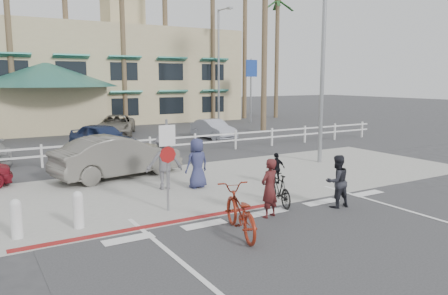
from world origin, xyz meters
TOP-DOWN VIEW (x-y plane):
  - ground at (0.00, 0.00)m, footprint 140.00×140.00m
  - bike_path at (0.00, -2.00)m, footprint 12.00×16.00m
  - sidewalk_plaza at (0.00, 4.50)m, footprint 22.00×7.00m
  - cross_street at (0.00, 8.50)m, footprint 40.00×5.00m
  - parking_lot at (0.00, 18.00)m, footprint 50.00×16.00m
  - curb_red at (-3.00, 1.20)m, footprint 7.00×0.25m
  - rail_fence at (0.50, 10.50)m, footprint 29.40×0.16m
  - building at (2.00, 31.00)m, footprint 28.00×16.00m
  - sign_post at (-2.30, 2.20)m, footprint 0.50×0.10m
  - bollard_0 at (-4.80, 2.00)m, footprint 0.26×0.26m
  - bollard_1 at (-6.20, 2.00)m, footprint 0.26×0.26m
  - streetlight_0 at (6.50, 5.50)m, footprint 0.60×2.00m
  - streetlight_1 at (12.00, 24.00)m, footprint 0.60×2.00m
  - info_sign at (14.00, 22.00)m, footprint 1.20×0.16m
  - palm_3 at (-4.00, 25.00)m, footprint 4.00×4.00m
  - palm_4 at (0.00, 26.00)m, footprint 4.00×4.00m
  - palm_5 at (4.00, 25.00)m, footprint 4.00×4.00m
  - palm_6 at (8.00, 26.00)m, footprint 4.00×4.00m
  - palm_7 at (12.00, 25.00)m, footprint 4.00×4.00m
  - palm_8 at (16.00, 26.00)m, footprint 4.00×4.00m
  - palm_9 at (19.00, 25.00)m, footprint 4.00×4.00m
  - palm_11 at (11.00, 16.00)m, footprint 4.00×4.00m
  - bike_red at (-1.60, -0.43)m, footprint 1.33×2.32m
  - rider_red at (-0.20, 0.28)m, footprint 0.67×0.53m
  - bike_black at (0.74, 1.06)m, footprint 0.80×1.64m
  - rider_black at (2.05, 0.04)m, footprint 0.80×0.65m
  - pedestrian_a at (-1.40, 4.55)m, footprint 1.34×0.93m
  - pedestrian_child at (2.28, 3.18)m, footprint 0.68×0.33m
  - pedestrian_b at (-0.37, 4.14)m, footprint 0.89×0.63m
  - car_white_sedan at (-2.17, 7.19)m, footprint 5.07×2.57m
  - lot_car_2 at (-1.04, 13.33)m, footprint 3.03×4.57m
  - lot_car_3 at (6.24, 14.77)m, footprint 1.48×3.73m
  - lot_car_5 at (1.58, 19.61)m, footprint 3.90×5.26m

SIDE VIEW (x-z plane):
  - ground at x=0.00m, z-range 0.00..0.00m
  - parking_lot at x=0.00m, z-range 0.00..0.01m
  - bike_path at x=0.00m, z-range 0.00..0.01m
  - cross_street at x=0.00m, z-range 0.00..0.01m
  - sidewalk_plaza at x=0.00m, z-range 0.00..0.01m
  - curb_red at x=-3.00m, z-range 0.00..0.02m
  - bollard_0 at x=-4.80m, z-range 0.00..0.95m
  - bollard_1 at x=-6.20m, z-range 0.00..0.95m
  - bike_black at x=0.74m, z-range 0.00..0.95m
  - rail_fence at x=0.50m, z-range 0.00..1.00m
  - pedestrian_child at x=2.28m, z-range 0.00..1.12m
  - bike_red at x=-1.60m, z-range 0.00..1.15m
  - lot_car_3 at x=6.24m, z-range 0.00..1.21m
  - lot_car_5 at x=1.58m, z-range 0.00..1.33m
  - lot_car_2 at x=-1.04m, z-range 0.00..1.44m
  - rider_black at x=2.05m, z-range 0.00..1.54m
  - car_white_sedan at x=-2.17m, z-range 0.00..1.59m
  - rider_red at x=-0.20m, z-range 0.00..1.61m
  - pedestrian_b at x=-0.37m, z-range 0.00..1.71m
  - pedestrian_a at x=-1.40m, z-range 0.00..1.90m
  - sign_post at x=-2.30m, z-range 0.00..2.90m
  - info_sign at x=14.00m, z-range 0.00..5.60m
  - streetlight_0 at x=6.50m, z-range 0.00..9.00m
  - streetlight_1 at x=12.00m, z-range 0.00..9.50m
  - building at x=2.00m, z-range 0.00..11.30m
  - palm_5 at x=4.00m, z-range 0.00..13.00m
  - palm_9 at x=19.00m, z-range 0.00..13.00m
  - palm_3 at x=-4.00m, z-range 0.00..14.00m
  - palm_7 at x=12.00m, z-range 0.00..14.00m
  - palm_11 at x=11.00m, z-range 0.00..14.00m
  - palm_4 at x=0.00m, z-range 0.00..15.00m
  - palm_8 at x=16.00m, z-range 0.00..15.00m
  - palm_6 at x=8.00m, z-range 0.00..17.00m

